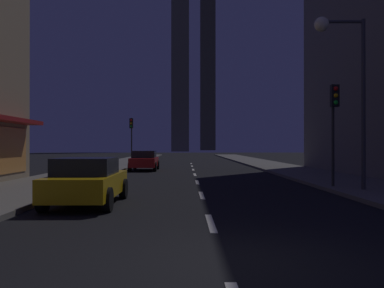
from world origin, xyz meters
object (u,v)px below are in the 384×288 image
fire_hydrant_far_left (91,170)px  traffic_light_far_left (131,131)px  traffic_light_near_right (334,112)px  street_lamp_right (342,61)px  car_parked_near (87,181)px  car_parked_far (144,160)px

fire_hydrant_far_left → traffic_light_far_left: bearing=88.4°
traffic_light_near_right → street_lamp_right: size_ratio=0.64×
traffic_light_far_left → car_parked_near: bearing=-85.5°
car_parked_near → street_lamp_right: 10.36m
traffic_light_near_right → fire_hydrant_far_left: bearing=151.3°
traffic_light_near_right → street_lamp_right: (-0.12, -1.13, 1.87)m
car_parked_far → traffic_light_far_left: size_ratio=1.01×
car_parked_near → traffic_light_far_left: bearing=94.5°
traffic_light_near_right → street_lamp_right: street_lamp_right is taller
car_parked_far → traffic_light_near_right: 16.18m
fire_hydrant_far_left → street_lamp_right: 14.24m
car_parked_near → traffic_light_far_left: size_ratio=1.01×
street_lamp_right → traffic_light_far_left: bearing=117.0°
traffic_light_near_right → traffic_light_far_left: bearing=118.6°
car_parked_far → fire_hydrant_far_left: car_parked_far is taller
car_parked_near → fire_hydrant_far_left: car_parked_near is taller
car_parked_far → traffic_light_near_right: size_ratio=1.01×
fire_hydrant_far_left → traffic_light_near_right: size_ratio=0.16×
traffic_light_far_left → street_lamp_right: (10.88, -21.31, 1.87)m
car_parked_far → street_lamp_right: street_lamp_right is taller
car_parked_far → fire_hydrant_far_left: 7.29m
fire_hydrant_far_left → traffic_light_near_right: (11.40, -6.24, 2.74)m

